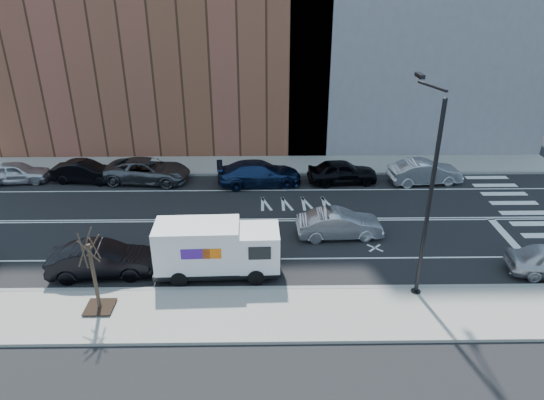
{
  "coord_description": "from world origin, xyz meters",
  "views": [
    {
      "loc": [
        0.19,
        -25.43,
        13.34
      ],
      "look_at": [
        0.56,
        -0.19,
        1.4
      ],
      "focal_mm": 32.0,
      "sensor_mm": 36.0,
      "label": 1
    }
  ],
  "objects_px": {
    "fedex_van": "(216,248)",
    "far_parked_b": "(85,172)",
    "driving_sedan": "(339,224)",
    "far_parked_a": "(17,172)"
  },
  "relations": [
    {
      "from": "fedex_van",
      "to": "far_parked_b",
      "type": "distance_m",
      "value": 15.44
    },
    {
      "from": "fedex_van",
      "to": "driving_sedan",
      "type": "height_order",
      "value": "fedex_van"
    },
    {
      "from": "driving_sedan",
      "to": "fedex_van",
      "type": "bearing_deg",
      "value": 116.23
    },
    {
      "from": "fedex_van",
      "to": "far_parked_a",
      "type": "relative_size",
      "value": 1.39
    },
    {
      "from": "far_parked_a",
      "to": "driving_sedan",
      "type": "relative_size",
      "value": 0.93
    },
    {
      "from": "fedex_van",
      "to": "far_parked_b",
      "type": "height_order",
      "value": "fedex_van"
    },
    {
      "from": "far_parked_b",
      "to": "driving_sedan",
      "type": "bearing_deg",
      "value": -109.16
    },
    {
      "from": "far_parked_a",
      "to": "far_parked_b",
      "type": "distance_m",
      "value": 4.7
    },
    {
      "from": "fedex_van",
      "to": "driving_sedan",
      "type": "distance_m",
      "value": 7.38
    },
    {
      "from": "driving_sedan",
      "to": "far_parked_a",
      "type": "bearing_deg",
      "value": 66.42
    }
  ]
}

